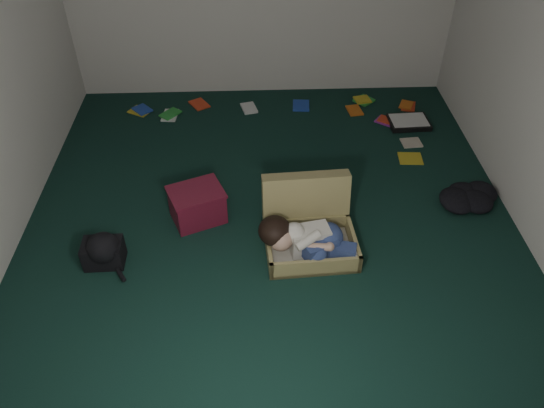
{
  "coord_description": "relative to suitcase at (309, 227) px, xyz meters",
  "views": [
    {
      "loc": [
        -0.13,
        -3.17,
        2.96
      ],
      "look_at": [
        0.0,
        -0.15,
        0.35
      ],
      "focal_mm": 35.0,
      "sensor_mm": 36.0,
      "label": 1
    }
  ],
  "objects": [
    {
      "name": "floor",
      "position": [
        -0.28,
        0.2,
        -0.15
      ],
      "size": [
        4.5,
        4.5,
        0.0
      ],
      "primitive_type": "plane",
      "color": "black",
      "rests_on": "ground"
    },
    {
      "name": "wall_front",
      "position": [
        -0.28,
        -2.05,
        1.15
      ],
      "size": [
        4.5,
        0.0,
        4.5
      ],
      "primitive_type": "plane",
      "rotation": [
        -1.57,
        0.0,
        0.0
      ],
      "color": "silver",
      "rests_on": "ground"
    },
    {
      "name": "suitcase",
      "position": [
        0.0,
        0.0,
        0.0
      ],
      "size": [
        0.72,
        0.71,
        0.5
      ],
      "rotation": [
        0.0,
        0.0,
        0.06
      ],
      "color": "tan",
      "rests_on": "floor"
    },
    {
      "name": "person",
      "position": [
        -0.04,
        -0.17,
        0.04
      ],
      "size": [
        0.75,
        0.35,
        0.31
      ],
      "rotation": [
        0.0,
        0.0,
        0.06
      ],
      "color": "silver",
      "rests_on": "suitcase"
    },
    {
      "name": "maroon_bin",
      "position": [
        -0.88,
        0.3,
        -0.0
      ],
      "size": [
        0.52,
        0.47,
        0.29
      ],
      "rotation": [
        0.0,
        0.0,
        0.39
      ],
      "color": "maroon",
      "rests_on": "floor"
    },
    {
      "name": "backpack",
      "position": [
        -1.55,
        -0.17,
        -0.04
      ],
      "size": [
        0.37,
        0.3,
        0.22
      ],
      "primitive_type": null,
      "rotation": [
        0.0,
        0.0,
        0.02
      ],
      "color": "black",
      "rests_on": "floor"
    },
    {
      "name": "clothing_pile",
      "position": [
        1.42,
        0.45,
        -0.08
      ],
      "size": [
        0.48,
        0.42,
        0.13
      ],
      "primitive_type": null,
      "rotation": [
        0.0,
        0.0,
        -0.23
      ],
      "color": "black",
      "rests_on": "floor"
    },
    {
      "name": "paper_tray",
      "position": [
        1.2,
        1.66,
        -0.12
      ],
      "size": [
        0.42,
        0.32,
        0.06
      ],
      "rotation": [
        0.0,
        0.0,
        0.05
      ],
      "color": "black",
      "rests_on": "floor"
    },
    {
      "name": "book_scatter",
      "position": [
        0.16,
        1.85,
        -0.14
      ],
      "size": [
        3.11,
        1.32,
        0.02
      ],
      "color": "gold",
      "rests_on": "floor"
    }
  ]
}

